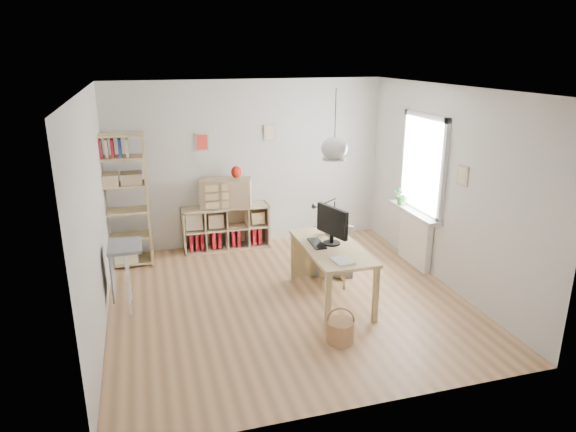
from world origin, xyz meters
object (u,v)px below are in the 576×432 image
object	(u,v)px
chair	(333,255)
drawer_chest	(226,193)
monitor	(332,223)
cube_shelf	(225,231)
tall_bookshelf	(120,196)
storage_chest	(333,257)
desk	(332,253)

from	to	relation	value
chair	drawer_chest	world-z (taller)	drawer_chest
monitor	cube_shelf	bearing A→B (deg)	97.56
cube_shelf	tall_bookshelf	xyz separation A→B (m)	(-1.56, -0.28, 0.79)
cube_shelf	monitor	bearing A→B (deg)	-64.23
cube_shelf	chair	xyz separation A→B (m)	(1.22, -1.76, 0.12)
drawer_chest	monitor	bearing A→B (deg)	-47.59
cube_shelf	chair	bearing A→B (deg)	-55.22
storage_chest	tall_bookshelf	bearing A→B (deg)	-178.55
desk	monitor	bearing A→B (deg)	71.12
desk	cube_shelf	size ratio (longest dim) A/B	1.07
tall_bookshelf	monitor	bearing A→B (deg)	-35.82
drawer_chest	desk	bearing A→B (deg)	-48.77
desk	monitor	xyz separation A→B (m)	(0.02, 0.07, 0.37)
storage_chest	monitor	distance (m)	1.19
tall_bookshelf	chair	bearing A→B (deg)	-27.95
desk	tall_bookshelf	size ratio (longest dim) A/B	0.75
cube_shelf	monitor	xyz separation A→B (m)	(1.04, -2.16, 0.73)
chair	storage_chest	world-z (taller)	chair
cube_shelf	monitor	size ratio (longest dim) A/B	2.54
cube_shelf	drawer_chest	size ratio (longest dim) A/B	1.74
cube_shelf	desk	bearing A→B (deg)	-65.39
monitor	drawer_chest	distance (m)	2.35
cube_shelf	drawer_chest	bearing A→B (deg)	-44.02
storage_chest	drawer_chest	size ratio (longest dim) A/B	1.05
chair	drawer_chest	bearing A→B (deg)	142.35
storage_chest	desk	bearing A→B (deg)	-91.00
storage_chest	drawer_chest	distance (m)	2.03
chair	monitor	size ratio (longest dim) A/B	1.35
chair	drawer_chest	xyz separation A→B (m)	(-1.18, 1.72, 0.53)
desk	drawer_chest	world-z (taller)	drawer_chest
desk	drawer_chest	bearing A→B (deg)	114.10
desk	chair	bearing A→B (deg)	66.99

